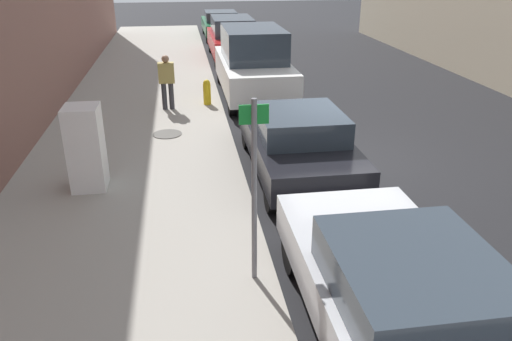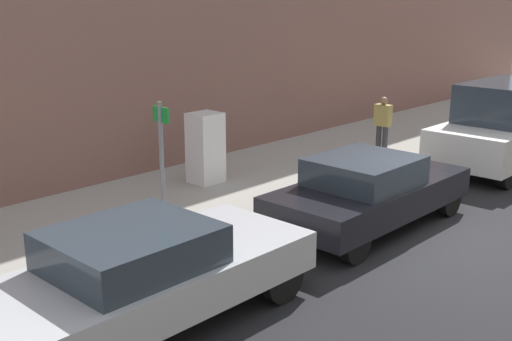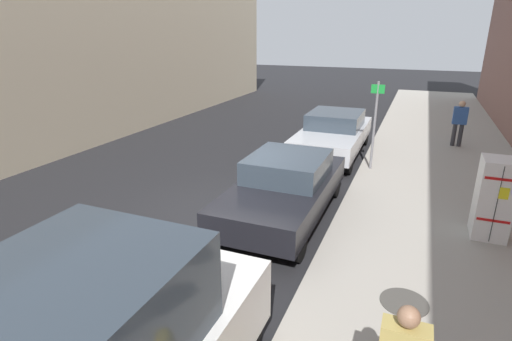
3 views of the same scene
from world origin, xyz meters
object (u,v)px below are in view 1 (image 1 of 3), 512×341
(parked_sedan_silver, at_px, (403,299))
(parked_van_white, at_px, (253,63))
(street_sign_post, at_px, (254,184))
(parked_sedan_green, at_px, (221,24))
(parked_suv_red, at_px, (232,38))
(fire_hydrant, at_px, (207,92))
(parked_sedan_dark, at_px, (297,141))
(discarded_refrigerator, at_px, (86,148))
(pedestrian_walking_far, at_px, (167,79))

(parked_sedan_silver, height_order, parked_van_white, parked_van_white)
(street_sign_post, bearing_deg, parked_van_white, 81.78)
(parked_van_white, xyz_separation_m, parked_sedan_green, (0.00, 12.12, -0.32))
(parked_van_white, xyz_separation_m, parked_suv_red, (-0.00, 6.16, -0.15))
(fire_hydrant, relative_size, parked_sedan_silver, 0.16)
(fire_hydrant, height_order, parked_sedan_dark, parked_sedan_dark)
(discarded_refrigerator, distance_m, street_sign_post, 4.26)
(pedestrian_walking_far, bearing_deg, discarded_refrigerator, 127.92)
(parked_sedan_dark, relative_size, parked_suv_red, 0.91)
(discarded_refrigerator, distance_m, parked_sedan_silver, 6.26)
(parked_van_white, bearing_deg, fire_hydrant, -141.06)
(parked_sedan_dark, distance_m, parked_suv_red, 12.33)
(pedestrian_walking_far, xyz_separation_m, parked_sedan_green, (2.65, 13.67, -0.27))
(discarded_refrigerator, bearing_deg, parked_sedan_dark, 5.35)
(parked_suv_red, bearing_deg, parked_sedan_dark, -90.00)
(fire_hydrant, height_order, parked_van_white, parked_van_white)
(fire_hydrant, bearing_deg, street_sign_post, -89.23)
(parked_sedan_silver, height_order, parked_suv_red, parked_suv_red)
(discarded_refrigerator, distance_m, parked_sedan_green, 19.10)
(pedestrian_walking_far, distance_m, parked_van_white, 3.07)
(street_sign_post, relative_size, parked_sedan_dark, 0.57)
(parked_sedan_dark, bearing_deg, parked_van_white, 90.00)
(pedestrian_walking_far, relative_size, parked_sedan_green, 0.33)
(parked_sedan_silver, xyz_separation_m, parked_van_white, (0.00, 11.31, 0.30))
(parked_suv_red, bearing_deg, discarded_refrigerator, -107.68)
(fire_hydrant, bearing_deg, parked_sedan_green, 83.44)
(parked_sedan_dark, bearing_deg, street_sign_post, -111.18)
(discarded_refrigerator, distance_m, parked_van_white, 7.70)
(parked_sedan_green, bearing_deg, fire_hydrant, -96.56)
(pedestrian_walking_far, xyz_separation_m, parked_sedan_silver, (2.65, -9.75, -0.26))
(parked_sedan_green, bearing_deg, parked_sedan_dark, -90.00)
(fire_hydrant, relative_size, parked_van_white, 0.14)
(parked_sedan_silver, bearing_deg, parked_sedan_dark, 90.00)
(parked_sedan_dark, height_order, parked_sedan_green, parked_sedan_green)
(fire_hydrant, bearing_deg, parked_suv_red, 78.27)
(discarded_refrigerator, relative_size, fire_hydrant, 2.16)
(parked_van_white, distance_m, parked_suv_red, 6.16)
(parked_van_white, bearing_deg, discarded_refrigerator, -121.75)
(parked_van_white, height_order, parked_suv_red, parked_van_white)
(fire_hydrant, distance_m, parked_suv_red, 7.57)
(fire_hydrant, relative_size, parked_suv_red, 0.15)
(fire_hydrant, height_order, pedestrian_walking_far, pedestrian_walking_far)
(parked_suv_red, bearing_deg, parked_sedan_silver, -90.00)
(pedestrian_walking_far, height_order, parked_sedan_dark, pedestrian_walking_far)
(discarded_refrigerator, xyz_separation_m, parked_sedan_dark, (4.05, 0.38, -0.22))
(fire_hydrant, relative_size, pedestrian_walking_far, 0.48)
(street_sign_post, height_order, pedestrian_walking_far, street_sign_post)
(fire_hydrant, height_order, parked_sedan_green, parked_sedan_green)
(parked_suv_red, distance_m, parked_sedan_green, 5.96)
(pedestrian_walking_far, bearing_deg, parked_van_white, -95.98)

